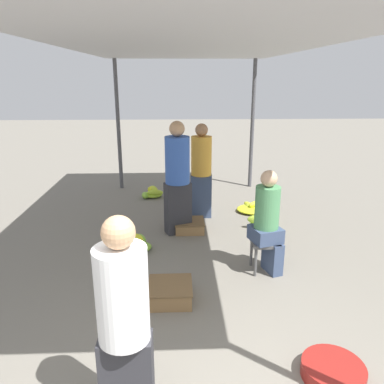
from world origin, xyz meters
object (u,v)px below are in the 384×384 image
(banana_pile_right_0, at_px, (254,208))
(vendor_foreground, at_px, (124,326))
(stool, at_px, (265,247))
(shopper_walking_far, at_px, (201,170))
(basin_black, at_px, (333,371))
(banana_pile_left_0, at_px, (134,244))
(shopper_walking_mid, at_px, (178,177))
(crate_mid, at_px, (190,226))
(crate_near, at_px, (170,292))
(banana_pile_left_1, at_px, (152,193))
(vendor_seated, at_px, (268,220))
(banana_pile_right_1, at_px, (262,223))

(banana_pile_right_0, bearing_deg, vendor_foreground, -111.92)
(stool, xyz_separation_m, banana_pile_right_0, (0.31, 2.16, -0.27))
(vendor_foreground, xyz_separation_m, shopper_walking_far, (0.76, 4.11, 0.02))
(stool, bearing_deg, basin_black, -84.37)
(basin_black, relative_size, banana_pile_left_0, 1.01)
(banana_pile_left_0, bearing_deg, banana_pile_right_0, 36.97)
(basin_black, height_order, banana_pile_right_0, banana_pile_right_0)
(shopper_walking_far, bearing_deg, shopper_walking_mid, -120.54)
(stool, bearing_deg, crate_mid, 124.25)
(banana_pile_left_0, distance_m, crate_near, 1.37)
(banana_pile_right_0, relative_size, shopper_walking_far, 0.40)
(banana_pile_left_1, bearing_deg, vendor_seated, -62.23)
(banana_pile_left_1, relative_size, banana_pile_right_1, 0.88)
(vendor_seated, xyz_separation_m, banana_pile_right_0, (0.29, 2.17, -0.62))
(crate_near, bearing_deg, banana_pile_right_1, 53.50)
(crate_near, height_order, crate_mid, crate_near)
(banana_pile_left_0, bearing_deg, banana_pile_left_1, 87.60)
(banana_pile_left_0, bearing_deg, vendor_seated, -20.81)
(crate_near, distance_m, shopper_walking_far, 2.72)
(vendor_foreground, distance_m, crate_mid, 3.59)
(crate_mid, bearing_deg, banana_pile_right_0, 35.05)
(basin_black, height_order, banana_pile_left_1, banana_pile_left_1)
(stool, bearing_deg, crate_near, -152.24)
(stool, bearing_deg, vendor_seated, -17.43)
(vendor_seated, relative_size, shopper_walking_mid, 0.75)
(vendor_foreground, bearing_deg, crate_near, 80.48)
(shopper_walking_mid, bearing_deg, banana_pile_left_1, 106.10)
(banana_pile_right_1, xyz_separation_m, crate_mid, (-1.18, -0.03, -0.01))
(shopper_walking_mid, bearing_deg, banana_pile_left_0, -135.36)
(stool, relative_size, banana_pile_right_0, 0.63)
(banana_pile_left_1, height_order, crate_near, banana_pile_left_1)
(crate_near, bearing_deg, vendor_seated, 27.17)
(basin_black, height_order, banana_pile_right_1, banana_pile_right_1)
(banana_pile_left_1, bearing_deg, banana_pile_right_1, -42.49)
(basin_black, bearing_deg, crate_near, 139.19)
(banana_pile_right_0, bearing_deg, crate_mid, -144.95)
(banana_pile_left_0, relative_size, banana_pile_left_1, 1.11)
(vendor_seated, relative_size, shopper_walking_far, 0.81)
(basin_black, bearing_deg, stool, 95.63)
(basin_black, bearing_deg, banana_pile_right_0, 88.10)
(vendor_foreground, relative_size, banana_pile_right_0, 2.45)
(vendor_seated, xyz_separation_m, banana_pile_left_0, (-1.72, 0.65, -0.59))
(crate_mid, bearing_deg, vendor_foreground, -98.74)
(banana_pile_right_1, bearing_deg, crate_mid, -178.57)
(vendor_seated, xyz_separation_m, basin_black, (0.16, -1.78, -0.62))
(banana_pile_left_0, xyz_separation_m, crate_mid, (0.81, 0.67, -0.01))
(basin_black, xyz_separation_m, shopper_walking_mid, (-1.26, 3.05, 0.85))
(vendor_seated, distance_m, crate_near, 1.46)
(stool, relative_size, banana_pile_left_1, 0.90)
(crate_mid, bearing_deg, shopper_walking_mid, -163.81)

